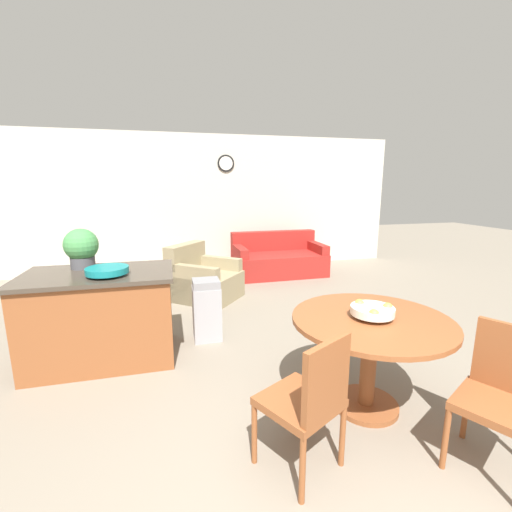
% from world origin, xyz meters
% --- Properties ---
extents(wall_back, '(8.00, 0.09, 2.70)m').
position_xyz_m(wall_back, '(0.00, 6.05, 1.35)').
color(wall_back, beige).
rests_on(wall_back, ground_plane).
extents(dining_table, '(1.19, 1.19, 0.74)m').
position_xyz_m(dining_table, '(0.65, 1.11, 0.58)').
color(dining_table, brown).
rests_on(dining_table, ground_plane).
extents(dining_chair_near_left, '(0.57, 0.57, 0.89)m').
position_xyz_m(dining_chair_near_left, '(-0.04, 0.66, 0.50)').
color(dining_chair_near_left, brown).
rests_on(dining_chair_near_left, ground_plane).
extents(dining_chair_near_right, '(0.57, 0.57, 0.89)m').
position_xyz_m(dining_chair_near_right, '(1.11, 0.42, 0.50)').
color(dining_chair_near_right, brown).
rests_on(dining_chair_near_right, ground_plane).
extents(fruit_bowl, '(0.32, 0.32, 0.11)m').
position_xyz_m(fruit_bowl, '(0.65, 1.11, 0.80)').
color(fruit_bowl, silver).
rests_on(fruit_bowl, dining_table).
extents(kitchen_island, '(1.39, 0.85, 0.90)m').
position_xyz_m(kitchen_island, '(-1.46, 2.45, 0.45)').
color(kitchen_island, brown).
rests_on(kitchen_island, ground_plane).
extents(teal_bowl, '(0.38, 0.38, 0.08)m').
position_xyz_m(teal_bowl, '(-1.35, 2.30, 0.95)').
color(teal_bowl, '#147A7F').
rests_on(teal_bowl, kitchen_island).
extents(potted_plant, '(0.33, 0.33, 0.40)m').
position_xyz_m(potted_plant, '(-1.64, 2.68, 1.11)').
color(potted_plant, '#4C4C51').
rests_on(potted_plant, kitchen_island).
extents(trash_bin, '(0.30, 0.29, 0.69)m').
position_xyz_m(trash_bin, '(-0.42, 2.66, 0.34)').
color(trash_bin, '#9E9EA3').
rests_on(trash_bin, ground_plane).
extents(couch, '(1.72, 0.96, 0.80)m').
position_xyz_m(couch, '(1.25, 5.19, 0.28)').
color(couch, maroon).
rests_on(couch, ground_plane).
extents(armchair, '(1.23, 1.21, 0.83)m').
position_xyz_m(armchair, '(-0.31, 4.10, 0.28)').
color(armchair, '#998966').
rests_on(armchair, ground_plane).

